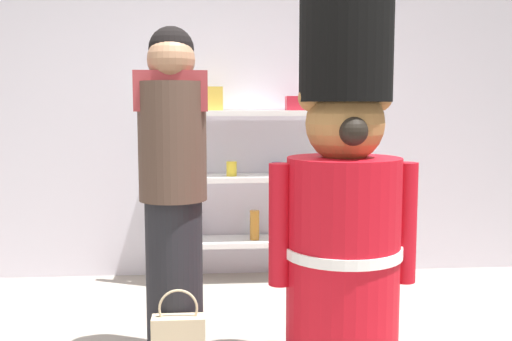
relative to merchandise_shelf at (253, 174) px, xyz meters
name	(u,v)px	position (x,y,z in m)	size (l,w,h in m)	color
back_wall	(209,108)	(-0.33, 0.22, 0.49)	(6.40, 0.12, 2.60)	silver
merchandise_shelf	(253,174)	(0.00, 0.00, 0.00)	(1.43, 0.35, 1.62)	white
teddy_bear_guard	(343,209)	(0.32, -1.61, 0.01)	(0.73, 0.57, 1.82)	red
person_shopper	(173,187)	(-0.51, -1.38, 0.09)	(0.36, 0.34, 1.71)	black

